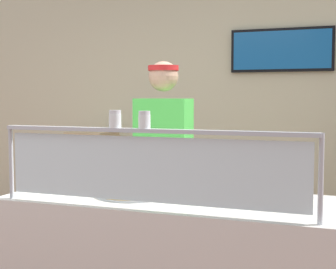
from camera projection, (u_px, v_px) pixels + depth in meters
shop_rear_unit at (253, 112)px, 4.93m from camera, size 6.25×0.13×2.70m
sneeze_guard at (148, 158)px, 2.50m from camera, size 1.67×0.06×0.41m
pizza_tray at (133, 193)px, 2.89m from camera, size 0.43×0.43×0.04m
pizza_server at (132, 189)px, 2.86m from camera, size 0.12×0.29×0.01m
parmesan_shaker at (115, 120)px, 2.55m from camera, size 0.06×0.06×0.09m
pepper_flake_shaker at (144, 121)px, 2.50m from camera, size 0.06×0.06×0.09m
worker_figure at (164, 169)px, 3.58m from camera, size 0.41×0.50×1.76m
prep_shelf at (93, 203)px, 5.08m from camera, size 0.70×0.55×0.90m
pizza_box_stack at (93, 145)px, 5.03m from camera, size 0.43×0.42×0.27m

